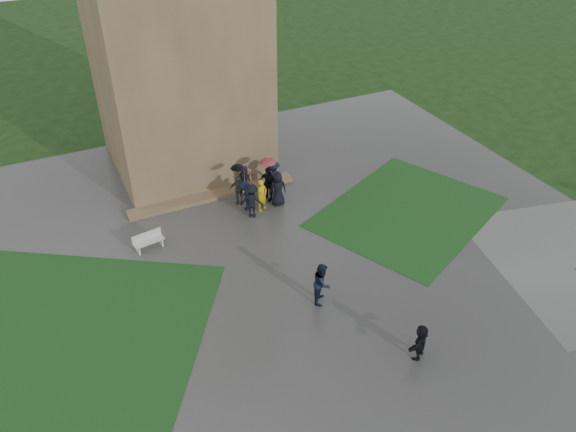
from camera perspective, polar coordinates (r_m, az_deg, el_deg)
name	(u,v)px	position (r m, az deg, el deg)	size (l,w,h in m)	color
ground	(303,330)	(22.32, 1.58, -11.50)	(120.00, 120.00, 0.00)	black
plaza	(282,298)	(23.59, -0.64, -8.33)	(34.00, 34.00, 0.02)	#353533
lawn_inset_left	(62,331)	(23.92, -21.97, -10.76)	(11.00, 9.00, 0.01)	#133613
lawn_inset_right	(408,212)	(29.23, 12.07, 0.42)	(9.00, 7.00, 0.01)	#133613
tower	(170,2)	(30.42, -11.90, 20.48)	(8.00, 8.00, 18.00)	brown
tower_plinth	(213,195)	(29.94, -7.64, 2.08)	(9.00, 0.80, 0.22)	brown
bench	(148,241)	(26.69, -14.00, -2.46)	(1.47, 0.67, 0.82)	beige
visitor_cluster	(257,184)	(28.51, -3.12, 3.28)	(3.23, 3.36, 2.73)	black
pedestrian_mid	(322,283)	(22.91, 3.48, -6.78)	(0.91, 0.52, 1.87)	black
pedestrian_near	(420,342)	(21.39, 13.29, -12.32)	(1.40, 0.50, 1.51)	black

